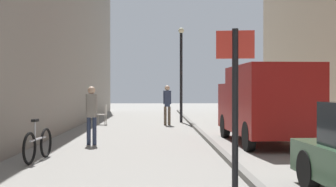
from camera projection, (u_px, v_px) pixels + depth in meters
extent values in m
plane|color=gray|center=(158.00, 140.00, 14.59)|extent=(80.00, 80.00, 0.00)
cube|color=#615F5B|center=(207.00, 138.00, 14.63)|extent=(0.16, 40.00, 0.12)
cylinder|color=#2D3851|center=(89.00, 131.00, 13.42)|extent=(0.12, 0.12, 0.82)
cylinder|color=#2D3851|center=(94.00, 131.00, 13.41)|extent=(0.12, 0.12, 0.82)
cube|color=gray|center=(92.00, 106.00, 13.41)|extent=(0.24, 0.21, 0.70)
cylinder|color=gray|center=(87.00, 104.00, 13.42)|extent=(0.10, 0.10, 0.59)
cylinder|color=gray|center=(96.00, 104.00, 13.40)|extent=(0.10, 0.10, 0.59)
sphere|color=tan|center=(92.00, 90.00, 13.41)|extent=(0.23, 0.23, 0.23)
cylinder|color=brown|center=(165.00, 116.00, 20.77)|extent=(0.13, 0.13, 0.87)
cylinder|color=brown|center=(169.00, 116.00, 20.79)|extent=(0.13, 0.13, 0.87)
cube|color=#2D3851|center=(167.00, 99.00, 20.77)|extent=(0.25, 0.21, 0.74)
cylinder|color=#2D3851|center=(164.00, 97.00, 20.77)|extent=(0.10, 0.10, 0.63)
cylinder|color=#2D3851|center=(170.00, 97.00, 20.78)|extent=(0.10, 0.10, 0.63)
sphere|color=tan|center=(167.00, 88.00, 20.77)|extent=(0.24, 0.24, 0.24)
cube|color=maroon|center=(270.00, 100.00, 13.11)|extent=(2.11, 3.64, 2.01)
cube|color=maroon|center=(250.00, 106.00, 15.59)|extent=(2.04, 1.45, 1.51)
cube|color=black|center=(247.00, 96.00, 16.08)|extent=(1.68, 0.09, 0.66)
cylinder|color=black|center=(225.00, 126.00, 15.41)|extent=(0.24, 0.81, 0.80)
cylinder|color=black|center=(277.00, 126.00, 15.51)|extent=(0.24, 0.81, 0.80)
cylinder|color=black|center=(249.00, 136.00, 11.98)|extent=(0.24, 0.81, 0.80)
cylinder|color=black|center=(315.00, 136.00, 12.08)|extent=(0.24, 0.81, 0.80)
cylinder|color=black|center=(309.00, 170.00, 7.42)|extent=(0.23, 0.65, 0.64)
cylinder|color=black|center=(235.00, 111.00, 7.08)|extent=(0.10, 0.10, 2.60)
cube|color=red|center=(235.00, 45.00, 7.07)|extent=(0.60, 0.11, 0.44)
cylinder|color=black|center=(181.00, 78.00, 22.60)|extent=(0.14, 0.14, 4.50)
sphere|color=beige|center=(181.00, 31.00, 22.58)|extent=(0.28, 0.28, 0.28)
torus|color=black|center=(46.00, 143.00, 10.85)|extent=(0.13, 0.72, 0.72)
torus|color=black|center=(29.00, 148.00, 9.80)|extent=(0.13, 0.72, 0.72)
cylinder|color=#B7B7BC|center=(38.00, 139.00, 10.32)|extent=(0.14, 0.95, 0.05)
cylinder|color=#B7B7BC|center=(35.00, 130.00, 10.13)|extent=(0.04, 0.04, 0.40)
cube|color=black|center=(35.00, 120.00, 10.13)|extent=(0.12, 0.25, 0.06)
cylinder|color=#B7B2A8|center=(97.00, 120.00, 20.98)|extent=(0.04, 0.04, 0.45)
cylinder|color=#B7B2A8|center=(99.00, 120.00, 21.35)|extent=(0.04, 0.04, 0.45)
cylinder|color=#B7B2A8|center=(105.00, 120.00, 20.96)|extent=(0.04, 0.04, 0.45)
cylinder|color=#B7B2A8|center=(106.00, 120.00, 21.34)|extent=(0.04, 0.04, 0.45)
cube|color=#B7B2A8|center=(102.00, 115.00, 21.16)|extent=(0.47, 0.47, 0.04)
cube|color=#B7B2A8|center=(106.00, 109.00, 21.15)|extent=(0.07, 0.44, 0.45)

